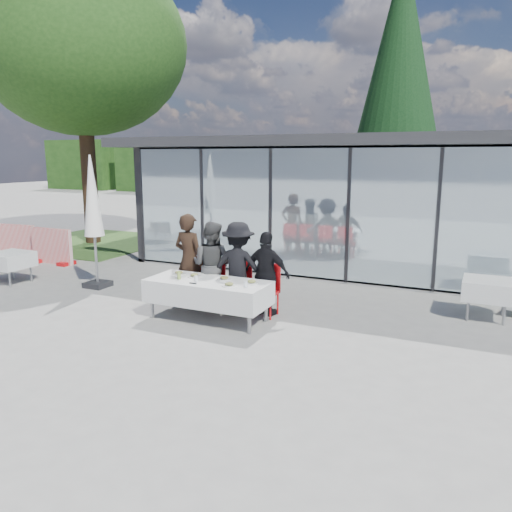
{
  "coord_description": "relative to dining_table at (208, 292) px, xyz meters",
  "views": [
    {
      "loc": [
        3.89,
        -7.23,
        2.97
      ],
      "look_at": [
        -0.01,
        1.2,
        1.1
      ],
      "focal_mm": 35.0,
      "sensor_mm": 36.0,
      "label": 1
    }
  ],
  "objects": [
    {
      "name": "ground",
      "position": [
        0.6,
        -0.38,
        -0.54
      ],
      "size": [
        90.0,
        90.0,
        0.0
      ],
      "primitive_type": "plane",
      "color": "gray",
      "rests_on": "ground"
    },
    {
      "name": "pavilion",
      "position": [
        2.6,
        7.78,
        1.61
      ],
      "size": [
        14.8,
        8.8,
        3.44
      ],
      "color": "gray",
      "rests_on": "ground"
    },
    {
      "name": "treeline",
      "position": [
        -1.4,
        27.62,
        1.66
      ],
      "size": [
        62.5,
        2.0,
        4.4
      ],
      "color": "#193912",
      "rests_on": "ground"
    },
    {
      "name": "dining_table",
      "position": [
        0.0,
        0.0,
        0.0
      ],
      "size": [
        2.26,
        0.96,
        0.75
      ],
      "color": "silver",
      "rests_on": "ground"
    },
    {
      "name": "diner_a",
      "position": [
        -0.84,
        0.71,
        0.39
      ],
      "size": [
        0.75,
        0.75,
        1.86
      ],
      "primitive_type": "imported",
      "rotation": [
        0.0,
        0.0,
        3.03
      ],
      "color": "black",
      "rests_on": "ground"
    },
    {
      "name": "diner_chair_a",
      "position": [
        -0.84,
        0.75,
        -0.0
      ],
      "size": [
        0.44,
        0.44,
        0.97
      ],
      "color": "#B10B0F",
      "rests_on": "ground"
    },
    {
      "name": "diner_b",
      "position": [
        -0.32,
        0.71,
        0.32
      ],
      "size": [
        0.86,
        0.86,
        1.72
      ],
      "primitive_type": "imported",
      "rotation": [
        0.0,
        0.0,
        3.17
      ],
      "color": "#484848",
      "rests_on": "ground"
    },
    {
      "name": "diner_chair_b",
      "position": [
        -0.32,
        0.75,
        -0.0
      ],
      "size": [
        0.44,
        0.44,
        0.97
      ],
      "color": "#B10B0F",
      "rests_on": "ground"
    },
    {
      "name": "diner_c",
      "position": [
        0.26,
        0.71,
        0.34
      ],
      "size": [
        1.31,
        1.31,
        1.75
      ],
      "primitive_type": "imported",
      "rotation": [
        0.0,
        0.0,
        3.32
      ],
      "color": "black",
      "rests_on": "ground"
    },
    {
      "name": "diner_chair_c",
      "position": [
        0.26,
        0.75,
        -0.0
      ],
      "size": [
        0.44,
        0.44,
        0.97
      ],
      "color": "#B10B0F",
      "rests_on": "ground"
    },
    {
      "name": "diner_d",
      "position": [
        0.85,
        0.71,
        0.26
      ],
      "size": [
        1.01,
        1.01,
        1.6
      ],
      "primitive_type": "imported",
      "rotation": [
        0.0,
        0.0,
        3.07
      ],
      "color": "black",
      "rests_on": "ground"
    },
    {
      "name": "diner_chair_d",
      "position": [
        0.85,
        0.75,
        -0.0
      ],
      "size": [
        0.44,
        0.44,
        0.97
      ],
      "color": "#B10B0F",
      "rests_on": "ground"
    },
    {
      "name": "plate_a",
      "position": [
        -0.74,
        0.18,
        0.24
      ],
      "size": [
        0.26,
        0.26,
        0.07
      ],
      "color": "white",
      "rests_on": "dining_table"
    },
    {
      "name": "plate_b",
      "position": [
        -0.36,
        0.13,
        0.24
      ],
      "size": [
        0.26,
        0.26,
        0.07
      ],
      "color": "white",
      "rests_on": "dining_table"
    },
    {
      "name": "plate_c",
      "position": [
        0.25,
        0.18,
        0.24
      ],
      "size": [
        0.26,
        0.26,
        0.07
      ],
      "color": "white",
      "rests_on": "dining_table"
    },
    {
      "name": "plate_d",
      "position": [
        0.82,
        0.13,
        0.24
      ],
      "size": [
        0.26,
        0.26,
        0.07
      ],
      "color": "white",
      "rests_on": "dining_table"
    },
    {
      "name": "plate_extra",
      "position": [
        0.54,
        -0.2,
        0.24
      ],
      "size": [
        0.26,
        0.26,
        0.07
      ],
      "color": "white",
      "rests_on": "dining_table"
    },
    {
      "name": "juice_bottle",
      "position": [
        -0.52,
        -0.15,
        0.29
      ],
      "size": [
        0.06,
        0.06,
        0.15
      ],
      "primitive_type": "cylinder",
      "color": "#8CA846",
      "rests_on": "dining_table"
    },
    {
      "name": "drinking_glasses",
      "position": [
        0.33,
        -0.13,
        0.26
      ],
      "size": [
        1.05,
        0.09,
        0.1
      ],
      "color": "silver",
      "rests_on": "dining_table"
    },
    {
      "name": "folded_eyeglasses",
      "position": [
        -0.12,
        -0.32,
        0.22
      ],
      "size": [
        0.14,
        0.03,
        0.01
      ],
      "primitive_type": "cube",
      "color": "black",
      "rests_on": "dining_table"
    },
    {
      "name": "spare_table_left",
      "position": [
        -5.63,
        0.41,
        0.02
      ],
      "size": [
        0.86,
        0.86,
        0.74
      ],
      "color": "silver",
      "rests_on": "ground"
    },
    {
      "name": "spare_table_right",
      "position": [
        4.63,
        2.24,
        0.02
      ],
      "size": [
        0.86,
        0.86,
        0.74
      ],
      "color": "silver",
      "rests_on": "ground"
    },
    {
      "name": "market_umbrella",
      "position": [
        -3.52,
        0.99,
        1.38
      ],
      "size": [
        0.5,
        0.5,
        3.0
      ],
      "color": "black",
      "rests_on": "ground"
    },
    {
      "name": "deciduous_tree",
      "position": [
        -7.9,
        5.62,
        5.94
      ],
      "size": [
        7.04,
        6.4,
        9.38
      ],
      "color": "#382316",
      "rests_on": "ground"
    },
    {
      "name": "conifer_tree",
      "position": [
        1.1,
        12.62,
        5.45
      ],
      "size": [
        4.0,
        4.0,
        10.5
      ],
      "color": "#382316",
      "rests_on": "ground"
    },
    {
      "name": "grass_patch",
      "position": [
        -7.9,
        5.62,
        -0.53
      ],
      "size": [
        5.0,
        5.0,
        0.02
      ],
      "primitive_type": "cube",
      "color": "#385926",
      "rests_on": "ground"
    }
  ]
}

